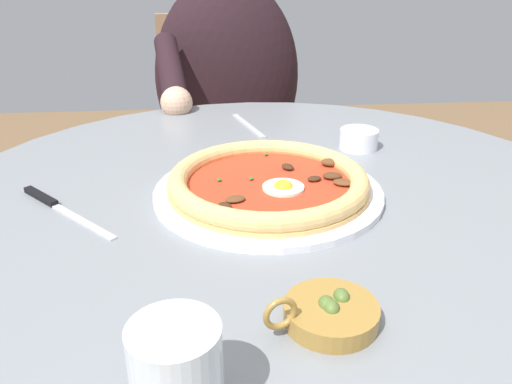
% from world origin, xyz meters
% --- Properties ---
extents(dining_table, '(1.01, 1.01, 0.72)m').
position_xyz_m(dining_table, '(0.00, 0.00, 0.56)').
color(dining_table, gray).
rests_on(dining_table, ground).
extents(pizza_on_plate, '(0.33, 0.33, 0.04)m').
position_xyz_m(pizza_on_plate, '(0.00, 0.01, 0.74)').
color(pizza_on_plate, white).
rests_on(pizza_on_plate, dining_table).
extents(water_glass, '(0.07, 0.07, 0.08)m').
position_xyz_m(water_glass, '(-0.38, 0.12, 0.75)').
color(water_glass, silver).
rests_on(water_glass, dining_table).
extents(steak_knife, '(0.16, 0.16, 0.01)m').
position_xyz_m(steak_knife, '(-0.01, 0.31, 0.72)').
color(steak_knife, silver).
rests_on(steak_knife, dining_table).
extents(ramekin_capers, '(0.07, 0.07, 0.03)m').
position_xyz_m(ramekin_capers, '(0.18, -0.17, 0.74)').
color(ramekin_capers, white).
rests_on(ramekin_capers, dining_table).
extents(olive_pan, '(0.09, 0.11, 0.04)m').
position_xyz_m(olive_pan, '(-0.29, -0.02, 0.73)').
color(olive_pan, olive).
rests_on(olive_pan, dining_table).
extents(fork_utensil, '(0.16, 0.06, 0.00)m').
position_xyz_m(fork_utensil, '(0.33, 0.01, 0.72)').
color(fork_utensil, '#BCBCC1').
rests_on(fork_utensil, dining_table).
extents(diner_person, '(0.50, 0.41, 1.17)m').
position_xyz_m(diner_person, '(0.76, 0.04, 0.53)').
color(diner_person, '#282833').
rests_on(diner_person, ground).
extents(cafe_chair_diner, '(0.46, 0.46, 0.86)m').
position_xyz_m(cafe_chair_diner, '(0.90, 0.05, 0.53)').
color(cafe_chair_diner, '#957050').
rests_on(cafe_chair_diner, ground).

